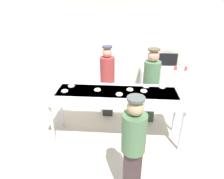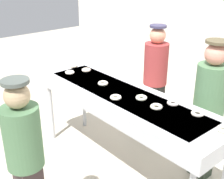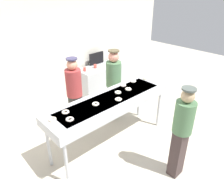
# 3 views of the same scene
# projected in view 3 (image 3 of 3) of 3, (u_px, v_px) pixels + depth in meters

# --- Properties ---
(ground_plane) EXTENTS (16.00, 16.00, 0.00)m
(ground_plane) POSITION_uv_depth(u_px,v_px,m) (111.00, 142.00, 4.42)
(ground_plane) COLOR beige
(back_wall) EXTENTS (8.00, 0.12, 3.39)m
(back_wall) POSITION_uv_depth(u_px,v_px,m) (49.00, 43.00, 5.13)
(back_wall) COLOR silver
(back_wall) RESTS_ON ground
(fryer_conveyor) EXTENTS (2.62, 0.74, 1.06)m
(fryer_conveyor) POSITION_uv_depth(u_px,v_px,m) (111.00, 102.00, 3.99)
(fryer_conveyor) COLOR #B7BABF
(fryer_conveyor) RESTS_ON ground
(sugar_donut_0) EXTENTS (0.15, 0.15, 0.03)m
(sugar_donut_0) POSITION_uv_depth(u_px,v_px,m) (118.00, 99.00, 3.87)
(sugar_donut_0) COLOR white
(sugar_donut_0) RESTS_ON fryer_conveyor
(sugar_donut_1) EXTENTS (0.17, 0.17, 0.03)m
(sugar_donut_1) POSITION_uv_depth(u_px,v_px,m) (123.00, 85.00, 4.42)
(sugar_donut_1) COLOR white
(sugar_donut_1) RESTS_ON fryer_conveyor
(sugar_donut_2) EXTENTS (0.18, 0.18, 0.03)m
(sugar_donut_2) POSITION_uv_depth(u_px,v_px,m) (96.00, 104.00, 3.72)
(sugar_donut_2) COLOR white
(sugar_donut_2) RESTS_ON fryer_conveyor
(sugar_donut_3) EXTENTS (0.18, 0.18, 0.03)m
(sugar_donut_3) POSITION_uv_depth(u_px,v_px,m) (128.00, 89.00, 4.25)
(sugar_donut_3) COLOR #F4ECCE
(sugar_donut_3) RESTS_ON fryer_conveyor
(sugar_donut_4) EXTENTS (0.14, 0.14, 0.03)m
(sugar_donut_4) POSITION_uv_depth(u_px,v_px,m) (66.00, 112.00, 3.48)
(sugar_donut_4) COLOR #FBE5CA
(sugar_donut_4) RESTS_ON fryer_conveyor
(sugar_donut_5) EXTENTS (0.16, 0.16, 0.03)m
(sugar_donut_5) POSITION_uv_depth(u_px,v_px,m) (133.00, 81.00, 4.61)
(sugar_donut_5) COLOR #EFE4CF
(sugar_donut_5) RESTS_ON fryer_conveyor
(sugar_donut_6) EXTENTS (0.13, 0.13, 0.03)m
(sugar_donut_6) POSITION_uv_depth(u_px,v_px,m) (52.00, 119.00, 3.29)
(sugar_donut_6) COLOR #FEE5C2
(sugar_donut_6) RESTS_ON fryer_conveyor
(sugar_donut_7) EXTENTS (0.18, 0.18, 0.03)m
(sugar_donut_7) POSITION_uv_depth(u_px,v_px,m) (118.00, 92.00, 4.12)
(sugar_donut_7) COLOR white
(sugar_donut_7) RESTS_ON fryer_conveyor
(sugar_donut_8) EXTENTS (0.17, 0.17, 0.03)m
(sugar_donut_8) POSITION_uv_depth(u_px,v_px,m) (145.00, 78.00, 4.75)
(sugar_donut_8) COLOR #EBE7C1
(sugar_donut_8) RESTS_ON fryer_conveyor
(sugar_donut_9) EXTENTS (0.18, 0.18, 0.03)m
(sugar_donut_9) POSITION_uv_depth(u_px,v_px,m) (70.00, 119.00, 3.29)
(sugar_donut_9) COLOR #F5E5CF
(sugar_donut_9) RESTS_ON fryer_conveyor
(worker_baker) EXTENTS (0.35, 0.35, 1.70)m
(worker_baker) POSITION_uv_depth(u_px,v_px,m) (114.00, 81.00, 4.85)
(worker_baker) COLOR #2B3729
(worker_baker) RESTS_ON ground
(worker_assistant) EXTENTS (0.33, 0.33, 1.70)m
(worker_assistant) POSITION_uv_depth(u_px,v_px,m) (74.00, 92.00, 4.39)
(worker_assistant) COLOR #2A2B27
(worker_assistant) RESTS_ON ground
(customer_waiting) EXTENTS (0.31, 0.31, 1.65)m
(customer_waiting) POSITION_uv_depth(u_px,v_px,m) (182.00, 130.00, 3.30)
(customer_waiting) COLOR #3A2C2C
(customer_waiting) RESTS_ON ground
(prep_counter) EXTENTS (1.46, 0.58, 0.90)m
(prep_counter) POSITION_uv_depth(u_px,v_px,m) (102.00, 81.00, 6.17)
(prep_counter) COLOR #B7BABF
(prep_counter) RESTS_ON ground
(paper_cup_0) EXTENTS (0.08, 0.08, 0.11)m
(paper_cup_0) POSITION_uv_depth(u_px,v_px,m) (95.00, 66.00, 5.80)
(paper_cup_0) COLOR #CC4C3F
(paper_cup_0) RESTS_ON prep_counter
(paper_cup_1) EXTENTS (0.08, 0.08, 0.11)m
(paper_cup_1) POSITION_uv_depth(u_px,v_px,m) (85.00, 69.00, 5.59)
(paper_cup_1) COLOR #CC4C3F
(paper_cup_1) RESTS_ON prep_counter
(paper_cup_2) EXTENTS (0.08, 0.08, 0.11)m
(paper_cup_2) POSITION_uv_depth(u_px,v_px,m) (115.00, 62.00, 6.11)
(paper_cup_2) COLOR #CC4C3F
(paper_cup_2) RESTS_ON prep_counter
(paper_cup_3) EXTENTS (0.08, 0.08, 0.11)m
(paper_cup_3) POSITION_uv_depth(u_px,v_px,m) (108.00, 64.00, 5.97)
(paper_cup_3) COLOR #CC4C3F
(paper_cup_3) RESTS_ON prep_counter
(menu_display) EXTENTS (0.49, 0.04, 0.34)m
(menu_display) POSITION_uv_depth(u_px,v_px,m) (96.00, 58.00, 6.06)
(menu_display) COLOR black
(menu_display) RESTS_ON prep_counter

